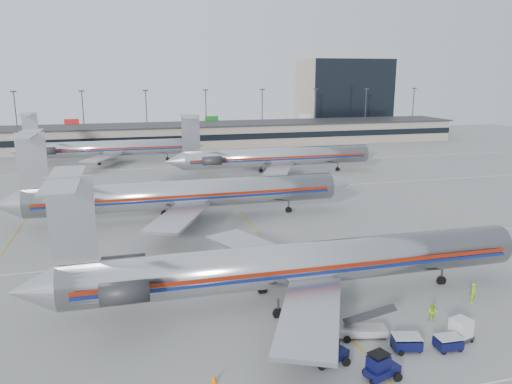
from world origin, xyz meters
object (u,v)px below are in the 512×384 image
object	(u,v)px
jet_foreground	(292,264)
uld_container	(461,330)
jet_second_row	(180,194)
belt_loader	(362,329)
tug_center	(381,367)

from	to	relation	value
jet_foreground	uld_container	bearing A→B (deg)	-42.75
jet_foreground	jet_second_row	world-z (taller)	jet_second_row
jet_foreground	belt_loader	distance (m)	8.33
uld_container	belt_loader	distance (m)	7.39
tug_center	jet_second_row	bearing A→B (deg)	83.59
tug_center	uld_container	distance (m)	8.85
uld_container	belt_loader	world-z (taller)	belt_loader
tug_center	uld_container	size ratio (longest dim) A/B	1.35
jet_second_row	tug_center	world-z (taller)	jet_second_row
jet_second_row	tug_center	bearing A→B (deg)	-78.20
jet_foreground	jet_second_row	xyz separation A→B (m)	(-6.57, 28.24, 0.12)
jet_second_row	uld_container	bearing A→B (deg)	-65.94
belt_loader	uld_container	bearing A→B (deg)	-6.28
jet_foreground	uld_container	xyz separation A→B (m)	(10.27, -9.50, -2.73)
uld_container	belt_loader	size ratio (longest dim) A/B	0.41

